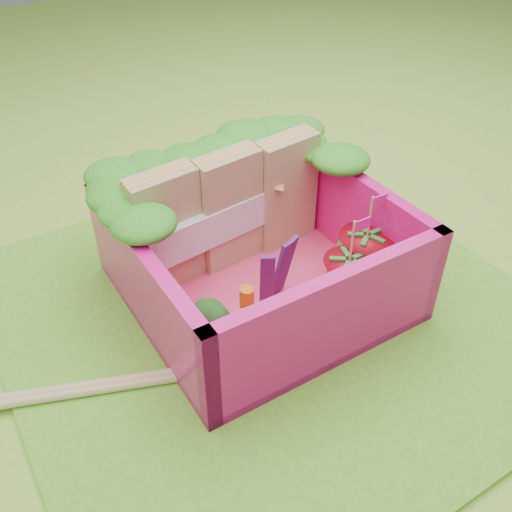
{
  "coord_description": "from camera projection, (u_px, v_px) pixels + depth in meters",
  "views": [
    {
      "loc": [
        -1.22,
        -1.83,
        2.09
      ],
      "look_at": [
        0.01,
        0.14,
        0.28
      ],
      "focal_mm": 40.0,
      "sensor_mm": 36.0,
      "label": 1
    }
  ],
  "objects": [
    {
      "name": "strawberry_left",
      "position": [
        347.0,
        280.0,
        2.88
      ],
      "size": [
        0.26,
        0.26,
        0.5
      ],
      "color": "red",
      "rests_on": "bento_floor"
    },
    {
      "name": "chopsticks",
      "position": [
        54.0,
        393.0,
        2.53
      ],
      "size": [
        2.26,
        0.88,
        0.04
      ],
      "color": "tan",
      "rests_on": "placemat"
    },
    {
      "name": "snap_peas",
      "position": [
        345.0,
        281.0,
        3.05
      ],
      "size": [
        0.62,
        0.54,
        0.05
      ],
      "color": "#5FAD36",
      "rests_on": "bento_floor"
    },
    {
      "name": "purple_wedges",
      "position": [
        278.0,
        272.0,
        2.85
      ],
      "size": [
        0.22,
        0.1,
        0.38
      ],
      "color": "#3E1854",
      "rests_on": "bento_floor"
    },
    {
      "name": "bento_box",
      "position": [
        258.0,
        251.0,
        2.93
      ],
      "size": [
        1.3,
        1.3,
        0.55
      ],
      "color": "#F11485",
      "rests_on": "placemat"
    },
    {
      "name": "carrot_sticks",
      "position": [
        245.0,
        320.0,
        2.67
      ],
      "size": [
        0.16,
        0.17,
        0.27
      ],
      "color": "orange",
      "rests_on": "bento_floor"
    },
    {
      "name": "bento_floor",
      "position": [
        258.0,
        288.0,
        3.08
      ],
      "size": [
        1.3,
        1.3,
        0.05
      ],
      "primitive_type": "cube",
      "color": "#FE4077",
      "rests_on": "placemat"
    },
    {
      "name": "ground",
      "position": [
        268.0,
        312.0,
        3.02
      ],
      "size": [
        14.0,
        14.0,
        0.0
      ],
      "primitive_type": "plane",
      "color": "#90C637",
      "rests_on": "ground"
    },
    {
      "name": "placemat",
      "position": [
        268.0,
        310.0,
        3.01
      ],
      "size": [
        2.6,
        2.6,
        0.03
      ],
      "primitive_type": "cube",
      "color": "#66B027",
      "rests_on": "ground"
    },
    {
      "name": "broccoli",
      "position": [
        209.0,
        325.0,
        2.56
      ],
      "size": [
        0.3,
        0.3,
        0.27
      ],
      "color": "#5C9347",
      "rests_on": "bento_floor"
    },
    {
      "name": "sandwich_stack",
      "position": [
        230.0,
        210.0,
        3.07
      ],
      "size": [
        1.18,
        0.3,
        0.65
      ],
      "color": "tan",
      "rests_on": "bento_floor"
    },
    {
      "name": "lettuce_ruffle",
      "position": [
        213.0,
        159.0,
        3.03
      ],
      "size": [
        1.43,
        0.77,
        0.11
      ],
      "color": "#1E8017",
      "rests_on": "bento_box"
    },
    {
      "name": "strawberry_right",
      "position": [
        364.0,
        258.0,
        3.01
      ],
      "size": [
        0.29,
        0.29,
        0.53
      ],
      "color": "red",
      "rests_on": "bento_floor"
    }
  ]
}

